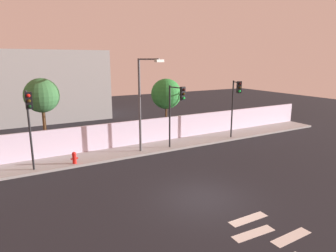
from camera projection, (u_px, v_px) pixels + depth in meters
ground_plane at (203, 198)px, 13.76m from camera, size 80.00×80.00×0.00m
sidewalk at (134, 151)px, 20.71m from camera, size 36.00×2.40×0.15m
perimeter_wall at (127, 134)px, 21.59m from camera, size 36.00×0.18×1.80m
crosswalk_marking at (280, 242)px, 10.47m from camera, size 3.29×3.85×0.01m
traffic_light_left at (236, 97)px, 22.92m from camera, size 0.46×1.14×4.61m
traffic_light_center at (177, 104)px, 20.05m from camera, size 0.47×1.61×4.47m
traffic_light_right at (29, 114)px, 15.84m from camera, size 0.35×1.19×4.58m
street_lamp_curbside at (143, 97)px, 19.39m from camera, size 0.90×2.20×6.30m
fire_hydrant at (74, 157)px, 17.88m from camera, size 0.44×0.26×0.74m
roadside_tree_midleft at (42, 96)px, 19.16m from camera, size 2.25×2.25×5.21m
roadside_tree_midright at (166, 94)px, 23.71m from camera, size 2.45×2.45×4.89m
low_building_distant at (52, 85)px, 31.51m from camera, size 11.06×6.00×7.32m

